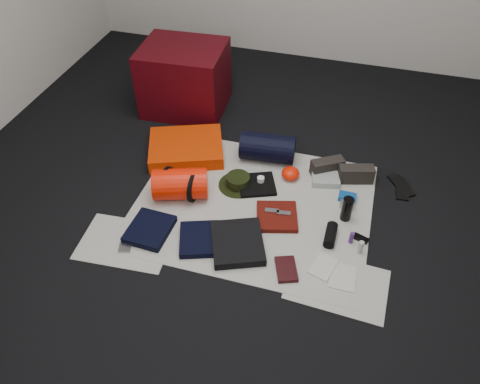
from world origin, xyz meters
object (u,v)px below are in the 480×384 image
(navy_duffel, at_px, (268,148))
(paperback_book, at_px, (286,269))
(stuff_sack, at_px, (180,184))
(red_cabinet, at_px, (184,79))
(water_bottle, at_px, (347,209))
(sleeping_pad, at_px, (186,148))
(compact_camera, at_px, (347,205))

(navy_duffel, bearing_deg, paperback_book, -75.08)
(stuff_sack, bearing_deg, red_cabinet, 108.80)
(water_bottle, bearing_deg, stuff_sack, -175.16)
(sleeping_pad, distance_m, navy_duffel, 0.63)
(water_bottle, height_order, compact_camera, water_bottle)
(navy_duffel, bearing_deg, water_bottle, -40.58)
(paperback_book, bearing_deg, red_cabinet, 108.39)
(stuff_sack, bearing_deg, water_bottle, 4.84)
(sleeping_pad, height_order, stuff_sack, stuff_sack)
(navy_duffel, height_order, compact_camera, navy_duffel)
(navy_duffel, distance_m, compact_camera, 0.75)
(red_cabinet, bearing_deg, navy_duffel, -34.32)
(red_cabinet, xyz_separation_m, stuff_sack, (0.37, -1.08, -0.17))
(stuff_sack, bearing_deg, paperback_book, -27.44)
(red_cabinet, distance_m, stuff_sack, 1.15)
(sleeping_pad, bearing_deg, paperback_book, -42.44)
(water_bottle, height_order, paperback_book, water_bottle)
(stuff_sack, relative_size, paperback_book, 2.01)
(water_bottle, distance_m, compact_camera, 0.13)
(red_cabinet, relative_size, paperback_book, 3.63)
(red_cabinet, relative_size, compact_camera, 7.05)
(sleeping_pad, bearing_deg, navy_duffel, 9.63)
(navy_duffel, xyz_separation_m, compact_camera, (0.65, -0.36, -0.09))
(sleeping_pad, height_order, compact_camera, sleeping_pad)
(sleeping_pad, bearing_deg, compact_camera, -11.26)
(compact_camera, bearing_deg, water_bottle, -84.68)
(compact_camera, bearing_deg, stuff_sack, -165.35)
(navy_duffel, relative_size, water_bottle, 2.29)
(red_cabinet, bearing_deg, sleeping_pad, -72.89)
(compact_camera, bearing_deg, red_cabinet, 154.26)
(stuff_sack, bearing_deg, compact_camera, 10.30)
(sleeping_pad, relative_size, compact_camera, 5.82)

